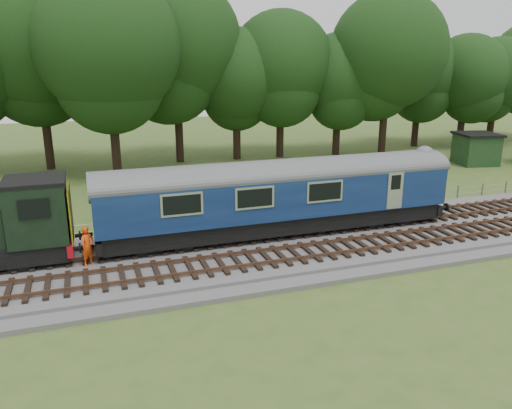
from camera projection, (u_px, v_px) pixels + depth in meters
name	position (u px, v px, depth m)	size (l,w,h in m)	color
ground	(358.00, 240.00, 25.61)	(120.00, 120.00, 0.00)	#3E5A21
ballast	(358.00, 237.00, 25.56)	(70.00, 7.00, 0.35)	#4C4C4F
track_north	(345.00, 224.00, 26.76)	(67.20, 2.40, 0.21)	black
track_south	(376.00, 243.00, 24.04)	(67.20, 2.40, 0.21)	black
fence	(320.00, 215.00, 29.69)	(64.00, 0.12, 1.00)	#6B6054
tree_line	(235.00, 161.00, 45.59)	(70.00, 8.00, 18.00)	black
dmu_railcar	(280.00, 191.00, 24.96)	(18.05, 2.86, 3.88)	black
worker	(88.00, 246.00, 21.36)	(0.64, 0.42, 1.76)	#ED470C
shed	(476.00, 148.00, 44.00)	(3.99, 3.99, 2.75)	#173217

